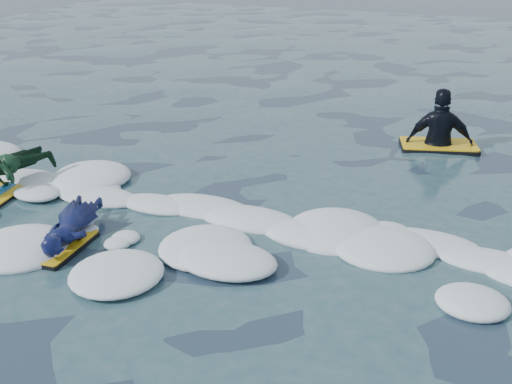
% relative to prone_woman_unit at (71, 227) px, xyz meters
% --- Properties ---
extents(ground, '(120.00, 120.00, 0.00)m').
position_rel_prone_woman_unit_xyz_m(ground, '(1.48, -0.24, -0.18)').
color(ground, '#182B3A').
rests_on(ground, ground).
extents(foam_band, '(12.00, 3.10, 0.30)m').
position_rel_prone_woman_unit_xyz_m(foam_band, '(1.48, 0.79, -0.18)').
color(foam_band, white).
rests_on(foam_band, ground).
extents(prone_woman_unit, '(0.90, 1.49, 0.36)m').
position_rel_prone_woman_unit_xyz_m(prone_woman_unit, '(0.00, 0.00, 0.00)').
color(prone_woman_unit, black).
rests_on(prone_woman_unit, ground).
extents(prone_child_unit, '(1.14, 1.52, 0.54)m').
position_rel_prone_woman_unit_xyz_m(prone_child_unit, '(-1.72, 0.87, 0.09)').
color(prone_child_unit, black).
rests_on(prone_child_unit, ground).
extents(waiting_rider_unit, '(1.38, 0.99, 1.86)m').
position_rel_prone_woman_unit_xyz_m(waiting_rider_unit, '(3.61, 4.96, -0.11)').
color(waiting_rider_unit, black).
rests_on(waiting_rider_unit, ground).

